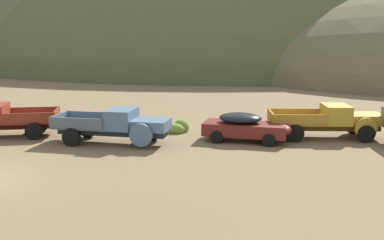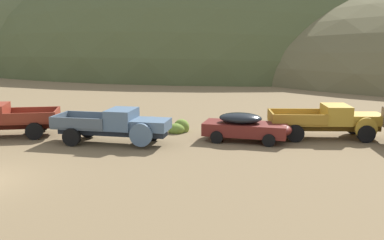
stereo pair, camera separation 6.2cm
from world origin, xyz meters
TOP-DOWN VIEW (x-y plane):
  - hill_center at (-24.64, 74.13)m, footprint 103.85×62.83m
  - hill_far_right at (13.35, 69.51)m, footprint 100.08×72.76m
  - truck_chalk_blue at (4.72, 6.62)m, footprint 6.45×2.99m
  - car_oxblood at (11.59, 7.44)m, footprint 5.02×2.78m
  - truck_mustard at (16.53, 8.45)m, footprint 6.29×2.44m
  - bush_lone_scrub at (11.01, 10.25)m, footprint 0.75×0.62m
  - bush_back_edge at (4.01, 12.02)m, footprint 0.75×0.78m
  - bush_near_barrel at (7.68, 9.60)m, footprint 1.27×1.23m

SIDE VIEW (x-z plane):
  - hill_center at x=-24.64m, z-range -24.05..24.05m
  - hill_far_right at x=13.35m, z-range -21.51..21.51m
  - bush_lone_scrub at x=11.01m, z-range -0.13..0.40m
  - bush_back_edge at x=4.01m, z-range -0.18..0.55m
  - bush_near_barrel at x=7.68m, z-range -0.25..0.72m
  - car_oxblood at x=11.59m, z-range 0.03..1.60m
  - truck_mustard at x=16.53m, z-range 0.05..1.94m
  - truck_chalk_blue at x=4.72m, z-range 0.06..1.95m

